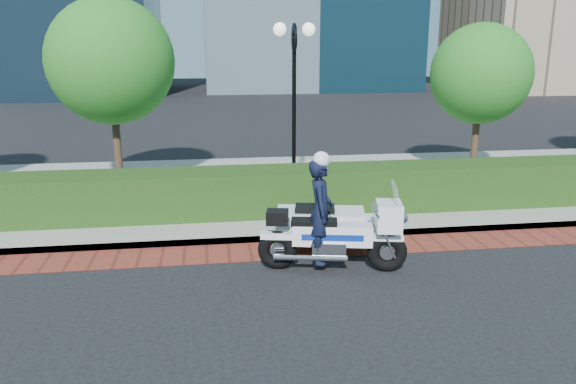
{
  "coord_description": "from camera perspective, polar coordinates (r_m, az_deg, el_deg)",
  "views": [
    {
      "loc": [
        -1.18,
        -8.57,
        3.84
      ],
      "look_at": [
        0.4,
        2.12,
        1.0
      ],
      "focal_mm": 35.0,
      "sensor_mm": 36.0,
      "label": 1
    }
  ],
  "objects": [
    {
      "name": "tree_b",
      "position": [
        15.26,
        -17.56,
        12.53
      ],
      "size": [
        3.2,
        3.2,
        4.89
      ],
      "color": "#332319",
      "rests_on": "sidewalk"
    },
    {
      "name": "sidewalk",
      "position": [
        15.1,
        -3.63,
        0.25
      ],
      "size": [
        60.0,
        8.0,
        0.15
      ],
      "primitive_type": "cube",
      "color": "gray",
      "rests_on": "ground"
    },
    {
      "name": "tree_c",
      "position": [
        16.93,
        18.98,
        11.26
      ],
      "size": [
        2.8,
        2.8,
        4.3
      ],
      "color": "#332319",
      "rests_on": "sidewalk"
    },
    {
      "name": "police_motorcycle",
      "position": [
        10.11,
        3.89,
        -3.26
      ],
      "size": [
        2.6,
        2.11,
        2.12
      ],
      "rotation": [
        0.0,
        0.0,
        -0.21
      ],
      "color": "black",
      "rests_on": "ground"
    },
    {
      "name": "brick_strip",
      "position": [
        10.84,
        -1.61,
        -6.0
      ],
      "size": [
        60.0,
        1.0,
        0.01
      ],
      "primitive_type": "cube",
      "color": "maroon",
      "rests_on": "ground"
    },
    {
      "name": "lamppost",
      "position": [
        13.97,
        0.62,
        11.1
      ],
      "size": [
        1.02,
        0.7,
        4.21
      ],
      "color": "black",
      "rests_on": "sidewalk"
    },
    {
      "name": "ground",
      "position": [
        9.47,
        -0.51,
        -9.21
      ],
      "size": [
        120.0,
        120.0,
        0.0
      ],
      "primitive_type": "plane",
      "color": "black",
      "rests_on": "ground"
    },
    {
      "name": "hedge_main",
      "position": [
        12.64,
        -2.76,
        0.08
      ],
      "size": [
        18.0,
        1.2,
        1.0
      ],
      "primitive_type": "cube",
      "color": "black",
      "rests_on": "sidewalk"
    }
  ]
}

